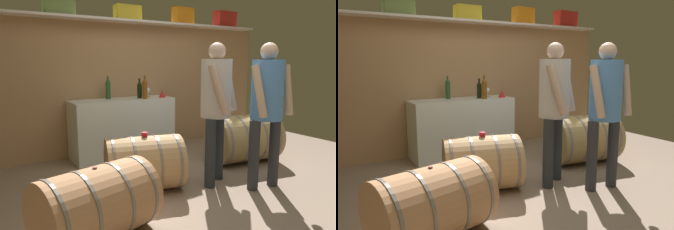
% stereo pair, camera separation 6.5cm
% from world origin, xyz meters
% --- Properties ---
extents(ground_plane, '(6.46, 7.56, 0.02)m').
position_xyz_m(ground_plane, '(0.00, 0.54, -0.01)').
color(ground_plane, gray).
extents(back_wall_panel, '(5.26, 0.10, 1.96)m').
position_xyz_m(back_wall_panel, '(0.00, 2.18, 0.98)').
color(back_wall_panel, tan).
rests_on(back_wall_panel, ground).
extents(high_shelf_board, '(4.84, 0.40, 0.03)m').
position_xyz_m(high_shelf_board, '(0.00, 2.03, 1.97)').
color(high_shelf_board, silver).
rests_on(high_shelf_board, back_wall_panel).
extents(toolcase_olive, '(0.39, 0.26, 0.35)m').
position_xyz_m(toolcase_olive, '(-1.00, 2.03, 2.16)').
color(toolcase_olive, olive).
rests_on(toolcase_olive, high_shelf_board).
extents(toolcase_yellow, '(0.38, 0.21, 0.22)m').
position_xyz_m(toolcase_yellow, '(-0.01, 2.03, 2.10)').
color(toolcase_yellow, gold).
rests_on(toolcase_yellow, high_shelf_board).
extents(toolcase_orange, '(0.35, 0.19, 0.27)m').
position_xyz_m(toolcase_orange, '(0.99, 2.03, 2.12)').
color(toolcase_orange, orange).
rests_on(toolcase_orange, high_shelf_board).
extents(toolcase_red, '(0.44, 0.21, 0.28)m').
position_xyz_m(toolcase_red, '(1.91, 2.03, 2.13)').
color(toolcase_red, red).
rests_on(toolcase_red, high_shelf_board).
extents(work_cabinet, '(1.51, 0.52, 0.85)m').
position_xyz_m(work_cabinet, '(-0.20, 1.86, 0.42)').
color(work_cabinet, white).
rests_on(work_cabinet, ground).
extents(wine_bottle_green, '(0.07, 0.07, 0.33)m').
position_xyz_m(wine_bottle_green, '(-0.37, 1.98, 1.00)').
color(wine_bottle_green, '#2B532D').
rests_on(wine_bottle_green, work_cabinet).
extents(wine_bottle_dark, '(0.07, 0.07, 0.30)m').
position_xyz_m(wine_bottle_dark, '(0.06, 1.82, 0.97)').
color(wine_bottle_dark, black).
rests_on(wine_bottle_dark, work_cabinet).
extents(wine_bottle_amber, '(0.07, 0.07, 0.34)m').
position_xyz_m(wine_bottle_amber, '(0.08, 1.69, 1.00)').
color(wine_bottle_amber, brown).
rests_on(wine_bottle_amber, work_cabinet).
extents(wine_glass, '(0.07, 0.07, 0.14)m').
position_xyz_m(wine_glass, '(0.27, 1.92, 0.95)').
color(wine_glass, white).
rests_on(wine_glass, work_cabinet).
extents(red_funnel, '(0.11, 0.11, 0.10)m').
position_xyz_m(red_funnel, '(0.41, 1.73, 0.90)').
color(red_funnel, red).
rests_on(red_funnel, work_cabinet).
extents(wine_barrel_near, '(0.94, 0.79, 0.61)m').
position_xyz_m(wine_barrel_near, '(-0.55, 0.53, 0.30)').
color(wine_barrel_near, tan).
rests_on(wine_barrel_near, ground).
extents(wine_barrel_far, '(1.02, 0.80, 0.67)m').
position_xyz_m(wine_barrel_far, '(1.10, 0.68, 0.33)').
color(wine_barrel_far, '#A2844B').
rests_on(wine_barrel_far, ground).
extents(wine_barrel_flank, '(1.01, 0.77, 0.60)m').
position_xyz_m(wine_barrel_flank, '(-1.34, -0.14, 0.30)').
color(wine_barrel_flank, tan).
rests_on(wine_barrel_flank, ground).
extents(tasting_cup, '(0.07, 0.07, 0.04)m').
position_xyz_m(tasting_cup, '(-0.54, 0.53, 0.62)').
color(tasting_cup, red).
rests_on(tasting_cup, wine_barrel_near).
extents(winemaker_pouring, '(0.49, 0.38, 1.59)m').
position_xyz_m(winemaker_pouring, '(0.60, -0.12, 0.98)').
color(winemaker_pouring, '#2D2E33').
rests_on(winemaker_pouring, ground).
extents(visitor_tasting, '(0.51, 0.48, 1.60)m').
position_xyz_m(visitor_tasting, '(0.23, 0.28, 0.98)').
color(visitor_tasting, '#272D31').
rests_on(visitor_tasting, ground).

